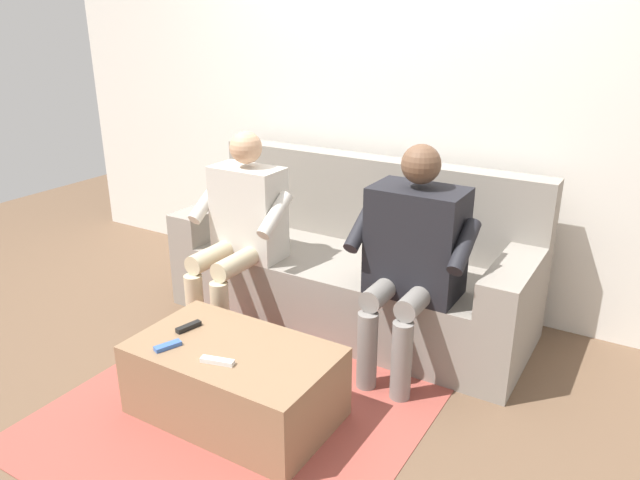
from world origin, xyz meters
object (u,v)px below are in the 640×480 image
Objects in this scene: coffee_table at (235,381)px; person_right_seated at (241,223)px; couch at (353,268)px; remote_black at (189,327)px; person_left_seated at (413,249)px; remote_white at (217,361)px; remote_blue at (168,346)px.

person_right_seated reaches higher than coffee_table.
couch reaches higher than coffee_table.
person_right_seated is at bearing 31.22° from remote_black.
remote_black is (0.78, 0.76, -0.29)m from person_left_seated.
remote_black reaches higher than coffee_table.
person_left_seated reaches higher than coffee_table.
remote_white is (-0.03, 1.26, 0.05)m from couch.
person_left_seated is (-0.50, -0.79, 0.47)m from coffee_table.
remote_white is (0.48, 0.92, -0.29)m from person_left_seated.
remote_white is at bearing 100.81° from coffee_table.
remote_blue is at bearing 51.46° from person_left_seated.
remote_black is (0.31, -0.16, 0.00)m from remote_white.
couch is 1.81× the size of person_left_seated.
person_right_seated is at bearing -55.19° from coffee_table.
remote_black reaches higher than remote_blue.
remote_blue is at bearing -154.18° from remote_black.
couch is 16.72× the size of remote_black.
person_right_seated is at bearing 38.81° from couch.
remote_blue is at bearing 168.68° from remote_white.
coffee_table is at bearing 57.33° from person_left_seated.
person_left_seated reaches higher than remote_black.
couch is 1.30m from remote_blue.
remote_black is at bearing 137.90° from remote_white.
remote_black is (0.28, 1.11, 0.05)m from couch.
couch is at bearing -90.00° from coffee_table.
coffee_table is at bearing 86.05° from remote_white.
person_right_seated is at bearing -141.95° from remote_blue.
remote_white reaches higher than coffee_table.
person_right_seated is (1.01, 0.06, -0.03)m from person_left_seated.
person_left_seated is 7.88× the size of remote_white.
remote_white is 1.24× the size of remote_blue.
remote_white reaches higher than remote_blue.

